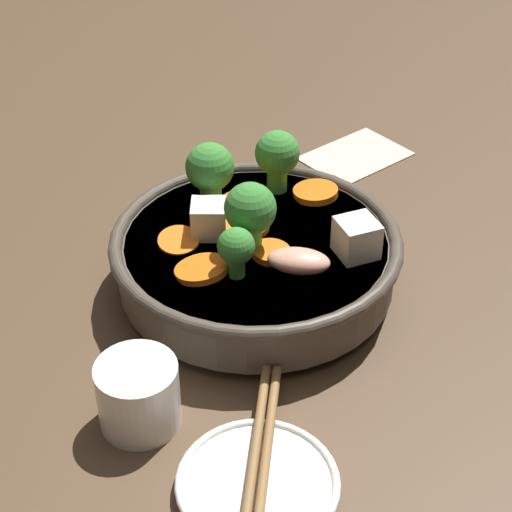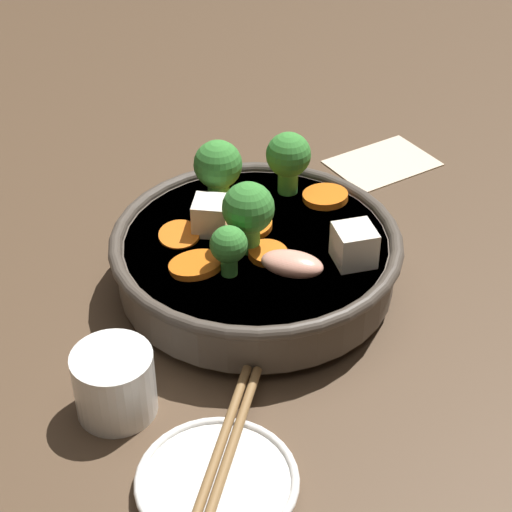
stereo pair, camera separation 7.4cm
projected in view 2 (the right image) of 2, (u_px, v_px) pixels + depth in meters
The scene contains 6 objects.
ground_plane at pixel (256, 288), 0.76m from camera, with size 3.00×3.00×0.00m, color #4C3826.
stirfry_bowl at pixel (256, 251), 0.74m from camera, with size 0.25×0.25×0.11m.
side_saucer at pixel (217, 483), 0.58m from camera, with size 0.11×0.11×0.01m.
tea_cup at pixel (114, 383), 0.63m from camera, with size 0.06×0.06×0.05m.
napkin at pixel (382, 163), 0.93m from camera, with size 0.12×0.09×0.00m.
chopsticks_pair at pixel (217, 474), 0.57m from camera, with size 0.13×0.17×0.01m.
Camera 2 is at (0.23, 0.54, 0.48)m, focal length 60.00 mm.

